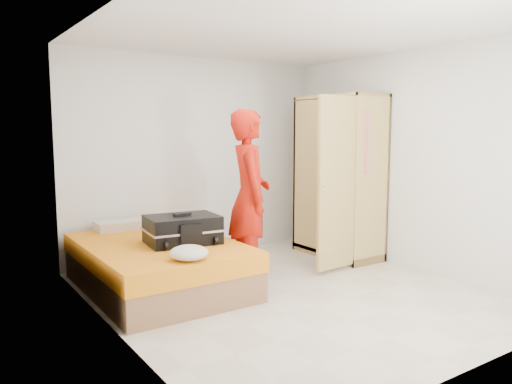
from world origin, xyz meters
TOP-DOWN VIEW (x-y plane):
  - room at (0.00, 0.00)m, footprint 4.00×4.02m
  - bed at (-1.05, 0.90)m, footprint 1.42×2.02m
  - wardrobe at (1.45, 0.85)m, footprint 1.17×1.23m
  - person at (-0.09, 0.62)m, footprint 0.69×0.81m
  - suitcase at (-0.85, 0.71)m, footprint 0.79×0.62m
  - round_cushion at (-1.10, 0.06)m, footprint 0.35×0.35m
  - pillow at (-1.14, 1.75)m, footprint 0.58×0.30m

SIDE VIEW (x-z plane):
  - bed at x=-1.05m, z-range 0.00..0.50m
  - pillow at x=-1.14m, z-range 0.50..0.61m
  - round_cushion at x=-1.10m, z-range 0.50..0.63m
  - suitcase at x=-0.85m, z-range 0.48..0.80m
  - person at x=-0.09m, z-range 0.00..1.88m
  - wardrobe at x=1.45m, z-range -0.05..2.05m
  - room at x=0.00m, z-range 0.00..2.60m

